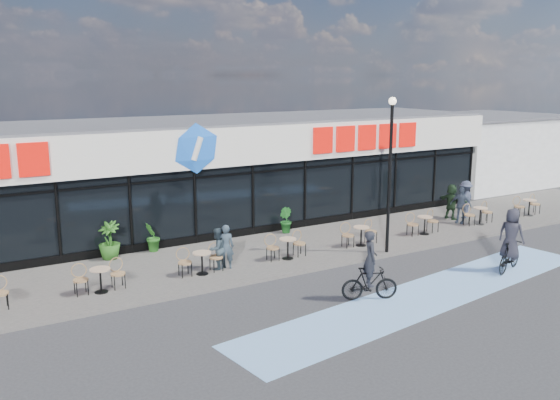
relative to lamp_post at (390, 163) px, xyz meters
name	(u,v)px	position (x,y,z in m)	size (l,w,h in m)	color
ground	(290,304)	(-5.57, -2.30, -3.40)	(120.00, 120.00, 0.00)	#28282B
sidewalk	(224,261)	(-5.57, 2.20, -3.35)	(44.00, 5.00, 0.10)	#58544E
bike_lane	(430,294)	(-1.57, -3.80, -3.40)	(14.00, 2.20, 0.01)	#6D9BCF
building	(168,175)	(-5.57, 7.63, -1.06)	(30.60, 6.57, 4.75)	black
neighbour_building	(483,149)	(14.93, 8.70, -1.34)	(9.20, 7.20, 4.11)	silver
lamp_post	(390,163)	(0.00, 0.00, 0.00)	(0.28, 0.28, 5.61)	black
bistro_set_2	(100,277)	(-10.09, 1.24, -2.85)	(1.54, 0.62, 0.90)	tan
bistro_set_3	(201,260)	(-6.82, 1.24, -2.85)	(1.54, 0.62, 0.90)	tan
bistro_set_4	(286,246)	(-3.56, 1.24, -2.85)	(1.54, 0.62, 0.90)	tan
bistro_set_5	(360,233)	(-0.30, 1.24, -2.85)	(1.54, 0.62, 0.90)	tan
bistro_set_6	(423,223)	(2.96, 1.24, -2.85)	(1.54, 0.62, 0.90)	tan
bistro_set_7	(479,214)	(6.23, 1.24, -2.85)	(1.54, 0.62, 0.90)	tan
bistro_set_8	(527,205)	(9.49, 1.24, -2.85)	(1.54, 0.62, 0.90)	tan
potted_plant_left	(109,240)	(-8.97, 4.35, -2.64)	(0.75, 0.75, 1.33)	#215017
potted_plant_mid	(153,237)	(-7.39, 4.38, -2.75)	(0.61, 0.49, 1.11)	#1F5819
potted_plant_right	(285,220)	(-1.79, 4.27, -2.79)	(0.57, 0.46, 1.03)	#154A18
patron_left	(226,247)	(-5.90, 1.30, -2.55)	(0.55, 0.36, 1.51)	#2A3742
patron_right	(217,249)	(-6.18, 1.38, -2.60)	(0.68, 0.53, 1.41)	#27343D
pedestrian_a	(461,205)	(5.64, 1.74, -2.50)	(0.94, 0.39, 1.61)	#2F3A4A
pedestrian_b	(451,202)	(5.86, 2.49, -2.51)	(1.48, 0.47, 1.59)	black
pedestrian_c	(465,199)	(6.60, 2.37, -2.46)	(1.09, 0.63, 1.69)	#2D3346
cyclist_a	(370,275)	(-3.39, -3.19, -2.65)	(1.70, 1.13, 2.09)	black
cyclist_b	(510,246)	(2.27, -3.55, -2.52)	(1.83, 1.05, 2.16)	black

